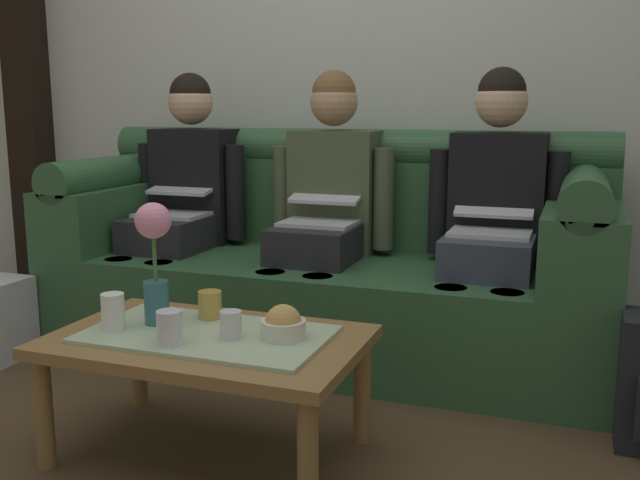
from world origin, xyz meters
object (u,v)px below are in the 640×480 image
at_px(person_middle, 326,201).
at_px(cup_near_right, 113,312).
at_px(cup_far_center, 231,325).
at_px(snack_bowl, 283,325).
at_px(flower_vase, 154,251).
at_px(person_right, 494,209).
at_px(coffee_table, 207,350).
at_px(cup_far_left, 210,305).
at_px(cup_near_left, 170,328).
at_px(couch, 327,266).
at_px(person_left, 183,195).

relative_size(person_middle, cup_near_right, 10.78).
xyz_separation_m(person_middle, cup_far_center, (0.09, -1.10, -0.22)).
distance_m(snack_bowl, cup_near_right, 0.53).
relative_size(person_middle, flower_vase, 3.19).
bearing_deg(person_right, coffee_table, -123.48).
bearing_deg(person_middle, flower_vase, -100.26).
xyz_separation_m(person_middle, person_right, (0.71, 0.00, -0.00)).
distance_m(snack_bowl, cup_far_center, 0.15).
height_order(flower_vase, cup_far_left, flower_vase).
relative_size(cup_near_left, cup_far_left, 1.11).
xyz_separation_m(couch, coffee_table, (-0.00, -1.08, -0.03)).
distance_m(snack_bowl, cup_near_left, 0.33).
height_order(snack_bowl, cup_near_right, cup_near_right).
height_order(cup_near_left, cup_near_right, cup_near_right).
bearing_deg(coffee_table, person_middle, 90.00).
relative_size(snack_bowl, cup_near_left, 1.35).
relative_size(person_right, coffee_table, 1.30).
xyz_separation_m(cup_near_right, cup_far_left, (0.22, 0.21, -0.01)).
height_order(flower_vase, cup_far_center, flower_vase).
bearing_deg(cup_far_center, snack_bowl, 20.57).
distance_m(coffee_table, cup_far_center, 0.14).
bearing_deg(coffee_table, snack_bowl, 7.50).
distance_m(coffee_table, cup_near_right, 0.31).
relative_size(couch, cup_near_right, 21.05).
bearing_deg(cup_far_center, cup_far_left, 134.53).
bearing_deg(cup_near_right, person_middle, 76.42).
distance_m(person_left, flower_vase, 1.18).
height_order(person_left, flower_vase, person_left).
bearing_deg(cup_near_left, cup_near_right, 166.06).
relative_size(person_left, cup_far_left, 13.80).
xyz_separation_m(couch, cup_far_center, (0.09, -1.11, 0.07)).
height_order(cup_near_right, cup_far_left, cup_near_right).
xyz_separation_m(person_left, coffee_table, (0.71, -1.08, -0.32)).
height_order(person_left, cup_near_left, person_left).
relative_size(person_right, flower_vase, 3.19).
xyz_separation_m(flower_vase, cup_near_left, (0.15, -0.16, -0.18)).
height_order(flower_vase, cup_near_right, flower_vase).
relative_size(person_middle, cup_near_left, 12.39).
bearing_deg(cup_near_right, person_right, 49.29).
bearing_deg(flower_vase, person_middle, 79.74).
bearing_deg(flower_vase, coffee_table, -8.08).
xyz_separation_m(person_left, cup_near_right, (0.44, -1.15, -0.21)).
bearing_deg(cup_near_right, cup_far_left, 43.96).
height_order(coffee_table, snack_bowl, snack_bowl).
distance_m(coffee_table, snack_bowl, 0.26).
bearing_deg(cup_far_center, flower_vase, 170.04).
xyz_separation_m(person_left, cup_near_left, (0.67, -1.21, -0.22)).
height_order(snack_bowl, cup_far_left, snack_bowl).
relative_size(flower_vase, cup_near_left, 3.88).
distance_m(flower_vase, cup_near_right, 0.22).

